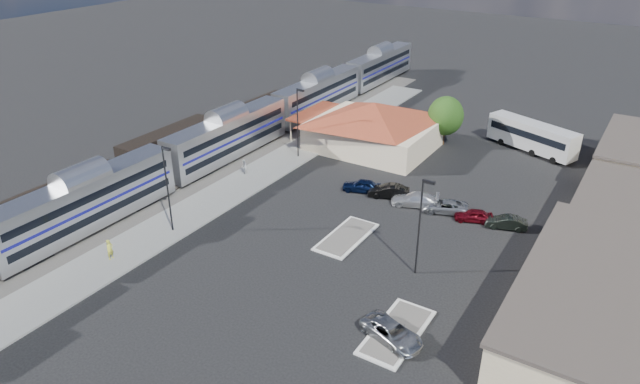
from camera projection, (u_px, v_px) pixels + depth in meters
The scene contains 22 objects.
ground at pixel (300, 235), 55.22m from camera, with size 280.00×280.00×0.00m, color black.
railbed at pixel (196, 162), 71.23m from camera, with size 16.00×100.00×0.12m, color #4C4944.
platform at pixel (242, 184), 65.43m from camera, with size 5.50×92.00×0.18m, color gray.
passenger_train at pixel (228, 138), 70.78m from camera, with size 3.00×104.00×5.55m.
freight_cars at pixel (169, 147), 70.71m from camera, with size 2.80×46.00×4.00m.
station_depot at pixel (373, 125), 74.23m from camera, with size 18.35×12.24×6.20m.
traffic_island_south at pixel (346, 237), 54.79m from camera, with size 3.30×7.50×0.21m.
traffic_island_north at pixel (397, 332), 42.45m from camera, with size 3.30×7.50×0.21m.
lamp_plat_s at pixel (167, 183), 53.45m from camera, with size 1.08×0.25×9.00m.
lamp_plat_n at pixel (298, 118), 70.17m from camera, with size 1.08×0.25×9.00m.
lamp_lot at pixel (421, 219), 47.11m from camera, with size 1.08×0.25×9.00m.
tree_depot at pixel (446, 116), 74.80m from camera, with size 4.71×4.71×6.63m.
suv at pixel (392, 333), 41.48m from camera, with size 2.32×5.03×1.40m, color #96999D.
coach_bus at pixel (532, 135), 73.45m from camera, with size 12.12×6.88×3.85m.
person_a at pixel (110, 249), 50.80m from camera, with size 0.70×0.46×1.93m, color #E1E046.
person_b at pixel (244, 167), 67.32m from camera, with size 0.86×0.67×1.77m, color silver.
parked_car_a at pixel (362, 186), 63.51m from camera, with size 1.71×4.26×1.45m, color #0B1739.
parked_car_b at pixel (389, 191), 62.21m from camera, with size 1.56×4.49×1.48m, color black.
parked_car_c at pixel (415, 199), 60.47m from camera, with size 2.04×5.02×1.46m, color silver.
parked_car_d at pixel (444, 206), 59.21m from camera, with size 2.24×4.86×1.35m, color gray.
parked_car_e at pixel (473, 215), 57.47m from camera, with size 1.52×3.79×1.29m, color maroon.
parked_car_f at pixel (506, 222), 56.18m from camera, with size 1.40×4.00×1.32m, color black.
Camera 1 is at (26.81, -39.36, 28.32)m, focal length 32.00 mm.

